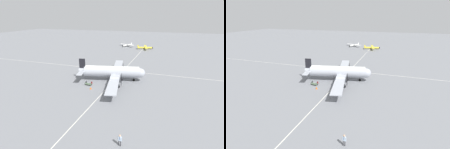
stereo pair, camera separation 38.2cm
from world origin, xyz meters
The scene contains 11 objects.
ground_plane centered at (0.00, 0.00, 0.00)m, with size 300.00×300.00×0.00m, color slate.
apron_line_eastwest centered at (0.00, 0.57, 0.00)m, with size 120.00×0.16×0.01m.
apron_line_northsouth centered at (-9.20, 0.00, 0.00)m, with size 0.16×120.00×0.01m.
airliner_main centered at (-0.10, 0.42, 2.54)m, with size 27.40×17.92×5.86m.
crew_foreground centered at (23.43, 9.04, 1.10)m, with size 0.29×0.61×1.79m.
suitcase_near_door centered at (4.07, -5.73, 0.26)m, with size 0.43×0.17×0.56m.
suitcase_upright_spare centered at (3.95, -4.20, 0.27)m, with size 0.42×0.18×0.57m.
baggage_cart centered at (5.07, -4.62, 0.27)m, with size 1.08×1.78×0.56m.
light_aircraft_distant centered at (-53.73, -9.28, 0.82)m, with size 7.31×9.22×1.96m.
light_aircraft_taxiing centered at (-49.19, 1.69, 0.85)m, with size 10.97×8.29×2.09m.
traffic_cone centered at (7.20, -2.95, 0.28)m, with size 0.46×0.46×0.60m.
Camera 2 is at (41.94, 14.63, 16.82)m, focal length 28.00 mm.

